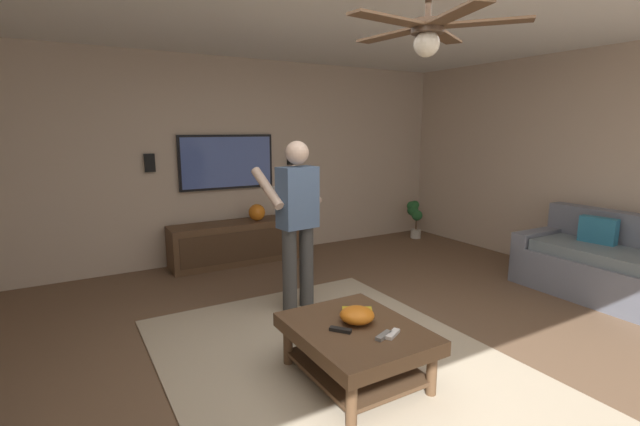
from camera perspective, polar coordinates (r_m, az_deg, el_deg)
The scene contains 19 objects.
ground_plane at distance 3.57m, azimuth 5.71°, elevation -18.66°, with size 8.45×8.45×0.00m, color brown.
wall_back_tv at distance 6.11m, azimuth -12.75°, elevation 6.53°, with size 0.10×7.24×2.66m, color #BCA893.
wall_side_window at distance 5.99m, azimuth 34.90°, elevation 4.80°, with size 6.72×0.10×2.66m, color #C6B09B.
area_rug at distance 3.53m, azimuth 2.53°, elevation -18.88°, with size 3.19×2.40×0.01m, color tan.
couch at distance 5.55m, azimuth 33.84°, elevation -6.09°, with size 1.92×0.90×0.87m.
coffee_table at distance 3.25m, azimuth 4.57°, elevation -15.90°, with size 1.00×0.80×0.40m.
media_console at distance 5.99m, azimuth -10.67°, elevation -3.73°, with size 0.45×1.70×0.55m.
tv at distance 6.05m, azimuth -11.80°, elevation 6.40°, with size 0.05×1.27×0.71m.
person_standing at distance 4.26m, azimuth -3.01°, elevation -0.34°, with size 0.58×0.59×1.64m.
potted_plant_short at distance 7.36m, azimuth 11.98°, elevation -0.20°, with size 0.27×0.22×0.61m.
bowl at distance 3.23m, azimuth 4.76°, elevation -12.88°, with size 0.24×0.24×0.11m, color orange.
remote_white at distance 3.09m, azimuth 9.29°, elevation -15.02°, with size 0.15×0.04×0.02m, color white.
remote_black at distance 3.11m, azimuth 2.62°, elevation -14.69°, with size 0.15×0.04×0.02m, color black.
remote_grey at distance 3.06m, azimuth 8.16°, elevation -15.24°, with size 0.15×0.04×0.02m, color slate.
book at distance 3.37m, azimuth 4.80°, elevation -12.59°, with size 0.22×0.16×0.04m, color gold.
vase_round at distance 5.97m, azimuth -8.07°, elevation 0.09°, with size 0.22×0.22×0.22m, color orange.
wall_speaker_left at distance 6.43m, azimuth -3.68°, elevation 7.15°, with size 0.06×0.12×0.22m, color black.
wall_speaker_right at distance 5.82m, azimuth -20.94°, elevation 6.01°, with size 0.06×0.12×0.22m, color black.
ceiling_fan at distance 3.03m, azimuth 13.73°, elevation 21.65°, with size 1.20×1.16×0.46m.
Camera 1 is at (-2.50, 1.86, 1.75)m, focal length 25.04 mm.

